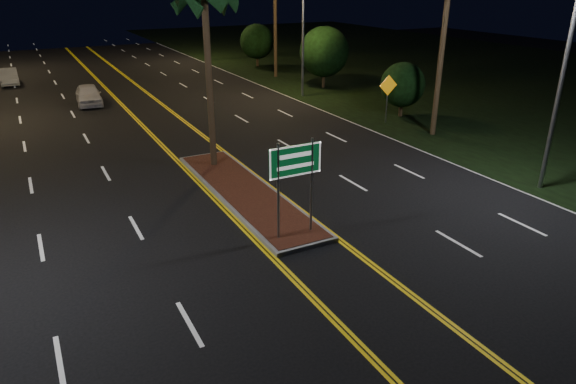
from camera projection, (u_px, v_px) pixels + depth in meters
ground at (341, 278)px, 14.68m from camera, size 120.00×120.00×0.00m
grass_right at (464, 70)px, 47.96m from camera, size 40.00×110.00×0.01m
median_island at (245, 192)px, 20.37m from camera, size 2.25×10.25×0.17m
highway_sign at (295, 170)px, 16.04m from camera, size 1.80×0.08×3.20m
streetlight_right_near at (562, 46)px, 18.68m from camera, size 1.91×0.44×9.00m
streetlight_right_mid at (298, 14)px, 35.03m from camera, size 1.91×0.44×9.00m
streetlight_right_far at (202, 3)px, 51.37m from camera, size 1.91×0.44×9.00m
shrub_near at (403, 85)px, 31.16m from camera, size 2.70×2.70×3.30m
shrub_mid at (324, 52)px, 39.24m from camera, size 3.78×3.78×4.62m
shrub_far at (257, 41)px, 49.11m from camera, size 3.24×3.24×3.96m
car_near at (88, 93)px, 34.53m from camera, size 2.33×4.82×1.56m
car_far at (8, 75)px, 41.11m from camera, size 1.99×4.43×1.46m
warning_sign at (388, 92)px, 29.77m from camera, size 1.17×0.11×2.80m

